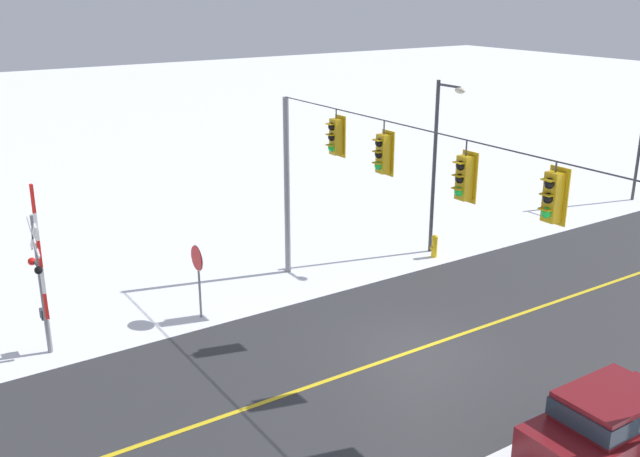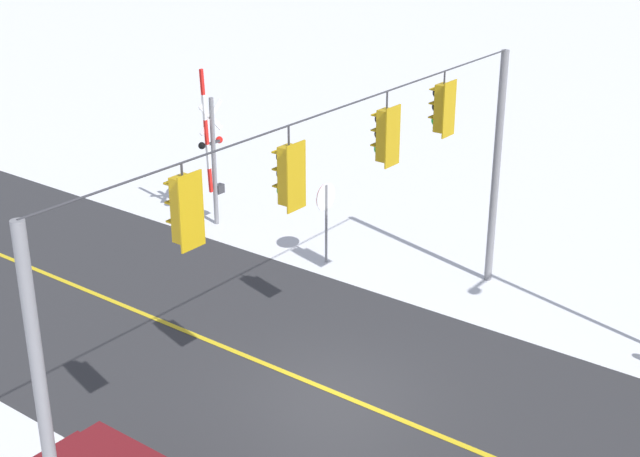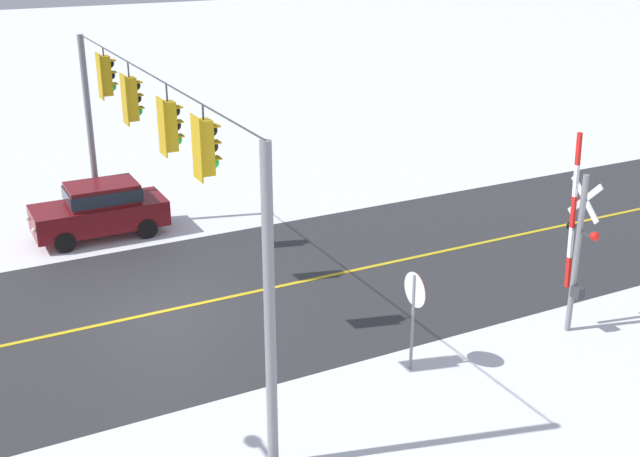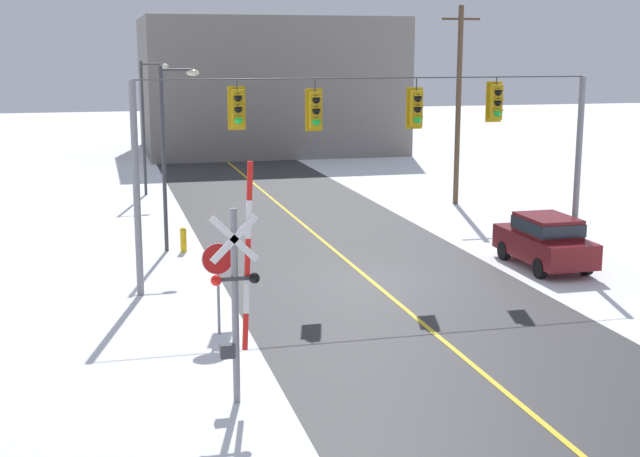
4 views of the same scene
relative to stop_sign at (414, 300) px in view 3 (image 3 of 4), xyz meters
The scene contains 5 objects.
ground_plane 6.94m from the stop_sign, 38.40° to the left, with size 160.00×160.00×0.00m, color white.
signal_span 7.20m from the stop_sign, 38.59° to the left, with size 14.20×0.47×6.22m.
stop_sign is the anchor object (origin of this frame).
railroad_crossing 4.48m from the stop_sign, 92.78° to the right, with size 0.98×0.31×4.91m.
parked_car_maroon 12.12m from the stop_sign, 20.80° to the left, with size 1.82×4.20×1.74m.
Camera 3 is at (-18.33, 4.86, 9.46)m, focal length 45.07 mm.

